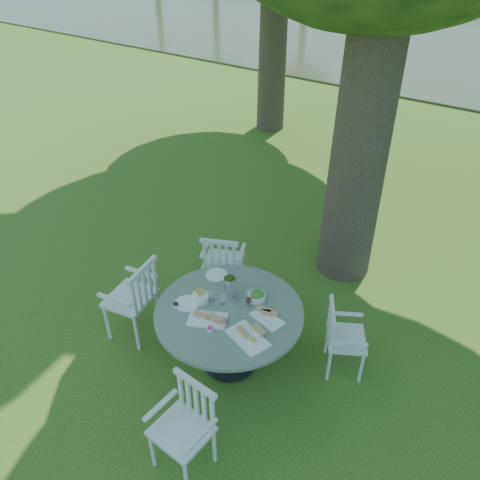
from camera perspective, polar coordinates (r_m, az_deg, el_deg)
name	(u,v)px	position (r m, az deg, el deg)	size (l,w,h in m)	color
ground	(230,305)	(5.78, -1.17, -7.88)	(140.00, 140.00, 0.00)	#21420D
table	(229,320)	(4.71, -1.32, -9.75)	(1.47, 1.47, 0.74)	black
chair_ne	(339,334)	(4.87, 11.95, -11.11)	(0.54, 0.55, 0.81)	silver
chair_nw	(222,261)	(5.60, -2.25, -2.59)	(0.58, 0.57, 0.89)	silver
chair_sw	(137,295)	(5.16, -12.45, -6.60)	(0.55, 0.57, 0.97)	silver
chair_se	(188,419)	(4.12, -6.32, -20.87)	(0.46, 0.43, 0.88)	silver
tableware	(229,302)	(4.64, -1.40, -7.58)	(1.14, 0.89, 0.23)	white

